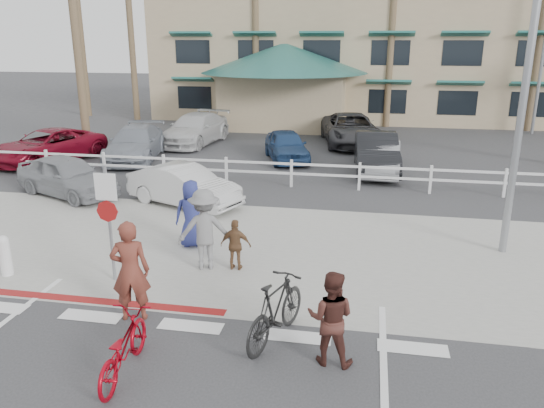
% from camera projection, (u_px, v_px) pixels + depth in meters
% --- Properties ---
extents(ground, '(140.00, 140.00, 0.00)m').
position_uv_depth(ground, '(180.00, 344.00, 9.26)').
color(ground, '#333335').
extents(sidewalk_plaza, '(22.00, 7.00, 0.01)m').
position_uv_depth(sidewalk_plaza, '(241.00, 248.00, 13.48)').
color(sidewalk_plaza, gray).
rests_on(sidewalk_plaza, ground).
extents(cross_street, '(40.00, 5.00, 0.01)m').
position_uv_depth(cross_street, '(270.00, 202.00, 17.23)').
color(cross_street, '#333335').
rests_on(cross_street, ground).
extents(parking_lot, '(50.00, 16.00, 0.01)m').
position_uv_depth(parking_lot, '(306.00, 146.00, 26.14)').
color(parking_lot, '#333335').
rests_on(parking_lot, ground).
extents(curb_red, '(7.00, 0.25, 0.02)m').
position_uv_depth(curb_red, '(61.00, 298.00, 10.90)').
color(curb_red, maroon).
rests_on(curb_red, ground).
extents(rail_fence, '(29.40, 0.16, 1.00)m').
position_uv_depth(rail_fence, '(294.00, 174.00, 18.87)').
color(rail_fence, silver).
rests_on(rail_fence, ground).
extents(building, '(28.00, 16.00, 11.30)m').
position_uv_depth(building, '(360.00, 30.00, 36.30)').
color(building, tan).
rests_on(building, ground).
extents(sign_post, '(0.50, 0.10, 2.90)m').
position_uv_depth(sign_post, '(109.00, 218.00, 11.29)').
color(sign_post, gray).
rests_on(sign_post, ground).
extents(bollard_0, '(0.26, 0.26, 0.95)m').
position_uv_depth(bollard_0, '(5.00, 256.00, 11.83)').
color(bollard_0, silver).
rests_on(bollard_0, ground).
extents(streetlight_0, '(0.60, 2.00, 9.00)m').
position_uv_depth(streetlight_0, '(528.00, 67.00, 11.94)').
color(streetlight_0, gray).
rests_on(streetlight_0, ground).
extents(palm_1, '(4.00, 4.00, 13.00)m').
position_uv_depth(palm_1, '(129.00, 15.00, 32.85)').
color(palm_1, '#215520').
rests_on(palm_1, ground).
extents(palm_3, '(4.00, 4.00, 14.00)m').
position_uv_depth(palm_3, '(255.00, 5.00, 31.31)').
color(palm_3, '#215520').
rests_on(palm_3, ground).
extents(palm_5, '(4.00, 4.00, 13.00)m').
position_uv_depth(palm_5, '(393.00, 12.00, 30.07)').
color(palm_5, '#215520').
rests_on(palm_5, ground).
extents(palm_10, '(4.00, 4.00, 12.00)m').
position_uv_depth(palm_10, '(74.00, 17.00, 23.27)').
color(palm_10, '#215520').
rests_on(palm_10, ground).
extents(bike_red, '(0.75, 1.87, 0.96)m').
position_uv_depth(bike_red, '(122.00, 348.00, 8.30)').
color(bike_red, maroon).
rests_on(bike_red, ground).
extents(rider_red, '(0.82, 0.66, 1.97)m').
position_uv_depth(rider_red, '(130.00, 271.00, 9.83)').
color(rider_red, brown).
rests_on(rider_red, ground).
extents(bike_black, '(1.16, 2.04, 1.18)m').
position_uv_depth(bike_black, '(276.00, 310.00, 9.22)').
color(bike_black, black).
rests_on(bike_black, ground).
extents(rider_black, '(0.84, 0.68, 1.62)m').
position_uv_depth(rider_black, '(331.00, 318.00, 8.53)').
color(rider_black, '#44221C').
rests_on(rider_black, ground).
extents(pedestrian_a, '(1.38, 1.04, 1.90)m').
position_uv_depth(pedestrian_a, '(205.00, 230.00, 12.06)').
color(pedestrian_a, slate).
rests_on(pedestrian_a, ground).
extents(pedestrian_child, '(0.71, 0.30, 1.21)m').
position_uv_depth(pedestrian_child, '(236.00, 245.00, 12.08)').
color(pedestrian_child, brown).
rests_on(pedestrian_child, ground).
extents(pedestrian_b, '(0.97, 0.77, 1.74)m').
position_uv_depth(pedestrian_b, '(192.00, 214.00, 13.40)').
color(pedestrian_b, navy).
rests_on(pedestrian_b, ground).
extents(car_white_sedan, '(4.09, 2.74, 1.28)m').
position_uv_depth(car_white_sedan, '(184.00, 186.00, 16.81)').
color(car_white_sedan, '#BDBDBD').
rests_on(car_white_sedan, ground).
extents(car_red_compact, '(4.32, 3.10, 1.36)m').
position_uv_depth(car_red_compact, '(67.00, 176.00, 17.85)').
color(car_red_compact, gray).
rests_on(car_red_compact, ground).
extents(lot_car_0, '(3.98, 5.51, 1.39)m').
position_uv_depth(lot_car_0, '(48.00, 146.00, 22.70)').
color(lot_car_0, maroon).
rests_on(lot_car_0, ground).
extents(lot_car_1, '(2.85, 5.18, 1.42)m').
position_uv_depth(lot_car_1, '(136.00, 143.00, 23.17)').
color(lot_car_1, gray).
rests_on(lot_car_1, ground).
extents(lot_car_2, '(2.74, 4.15, 1.31)m').
position_uv_depth(lot_car_2, '(286.00, 146.00, 22.99)').
color(lot_car_2, navy).
rests_on(lot_car_2, ground).
extents(lot_car_3, '(1.49, 3.96, 1.29)m').
position_uv_depth(lot_car_3, '(381.00, 158.00, 20.66)').
color(lot_car_3, gray).
rests_on(lot_car_3, ground).
extents(lot_car_4, '(2.71, 5.38, 1.50)m').
position_uv_depth(lot_car_4, '(195.00, 129.00, 26.54)').
color(lot_car_4, silver).
rests_on(lot_car_4, ground).
extents(lot_car_5, '(3.52, 5.89, 1.53)m').
position_uv_depth(lot_car_5, '(351.00, 129.00, 26.36)').
color(lot_car_5, '#323235').
rests_on(lot_car_5, ground).
extents(lot_car_6, '(1.90, 4.70, 1.52)m').
position_uv_depth(lot_car_6, '(376.00, 153.00, 21.09)').
color(lot_car_6, black).
rests_on(lot_car_6, ground).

